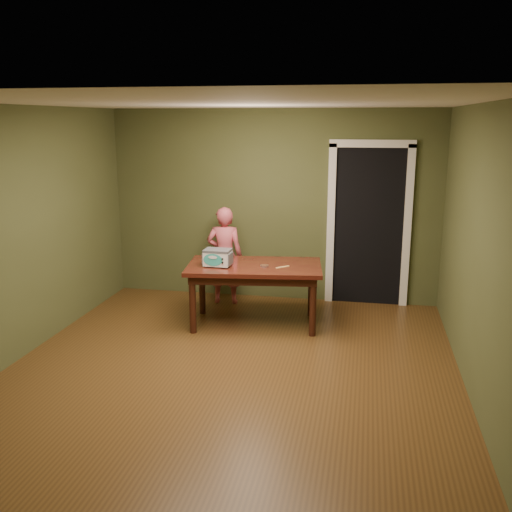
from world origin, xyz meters
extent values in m
plane|color=#543718|center=(0.00, 0.00, 0.00)|extent=(5.00, 5.00, 0.00)
cube|color=#474F2A|center=(0.00, 2.50, 1.30)|extent=(4.50, 0.02, 2.60)
cube|color=#474F2A|center=(0.00, -2.50, 1.30)|extent=(4.50, 0.02, 2.60)
cube|color=#474F2A|center=(-2.25, 0.00, 1.30)|extent=(0.02, 5.00, 2.60)
cube|color=#474F2A|center=(2.25, 0.00, 1.30)|extent=(0.02, 5.00, 2.60)
cube|color=white|center=(0.00, 0.00, 2.60)|extent=(4.50, 5.00, 0.02)
cube|color=black|center=(1.30, 2.80, 1.05)|extent=(0.90, 0.60, 2.10)
cube|color=black|center=(1.30, 2.48, 1.05)|extent=(0.90, 0.02, 2.10)
cube|color=white|center=(0.80, 2.47, 1.05)|extent=(0.10, 0.06, 2.20)
cube|color=white|center=(1.80, 2.47, 1.05)|extent=(0.10, 0.06, 2.20)
cube|color=white|center=(1.30, 2.47, 2.15)|extent=(1.10, 0.06, 0.10)
cube|color=#39100D|center=(-0.03, 1.37, 0.72)|extent=(1.70, 1.09, 0.05)
cube|color=black|center=(-0.03, 1.37, 0.65)|extent=(1.57, 0.96, 0.10)
cylinder|color=black|center=(-0.68, 0.94, 0.35)|extent=(0.08, 0.08, 0.70)
cylinder|color=black|center=(-0.77, 1.63, 0.35)|extent=(0.08, 0.08, 0.70)
cylinder|color=black|center=(0.71, 1.11, 0.35)|extent=(0.08, 0.08, 0.70)
cylinder|color=black|center=(0.62, 1.81, 0.35)|extent=(0.08, 0.08, 0.70)
cylinder|color=#4C4F54|center=(-0.58, 1.15, 0.76)|extent=(0.02, 0.02, 0.01)
cylinder|color=#4C4F54|center=(-0.57, 1.32, 0.76)|extent=(0.02, 0.02, 0.01)
cylinder|color=#4C4F54|center=(-0.33, 1.14, 0.76)|extent=(0.02, 0.02, 0.01)
cylinder|color=#4C4F54|center=(-0.32, 1.31, 0.76)|extent=(0.02, 0.02, 0.01)
cube|color=white|center=(-0.45, 1.23, 0.85)|extent=(0.31, 0.23, 0.17)
cube|color=#4C4F54|center=(-0.45, 1.23, 0.94)|extent=(0.32, 0.23, 0.03)
cube|color=#4C4F54|center=(-0.61, 1.23, 0.85)|extent=(0.02, 0.20, 0.13)
cube|color=#4C4F54|center=(-0.29, 1.22, 0.85)|extent=(0.02, 0.20, 0.13)
ellipsoid|color=teal|center=(-0.48, 1.12, 0.85)|extent=(0.23, 0.02, 0.15)
cylinder|color=black|center=(-0.36, 1.11, 0.87)|extent=(0.02, 0.01, 0.02)
cylinder|color=black|center=(-0.36, 1.11, 0.82)|extent=(0.02, 0.01, 0.02)
cylinder|color=silver|center=(0.10, 1.30, 0.76)|extent=(0.10, 0.10, 0.02)
cylinder|color=#492F18|center=(0.10, 1.30, 0.77)|extent=(0.09, 0.09, 0.01)
cube|color=#FFCB6E|center=(0.32, 1.32, 0.75)|extent=(0.15, 0.14, 0.01)
imported|color=#D15664|center=(-0.59, 2.13, 0.66)|extent=(0.51, 0.36, 1.33)
camera|label=1|loc=(1.26, -5.14, 2.45)|focal=40.00mm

